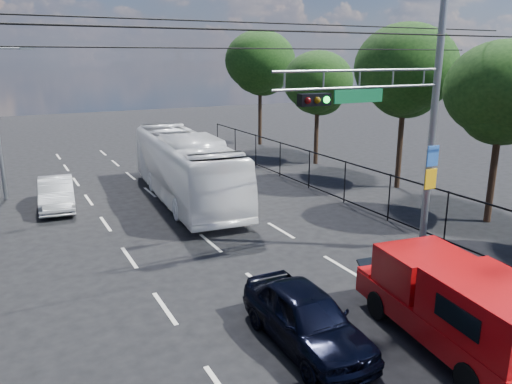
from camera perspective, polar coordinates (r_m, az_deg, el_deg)
lane_markings at (r=20.31m, az=-7.39°, el=-3.98°), size 6.12×38.00×0.01m
signal_mast at (r=16.90m, az=16.96°, el=9.82°), size 6.43×0.39×9.50m
utility_wires at (r=14.44m, az=-0.92°, el=17.55°), size 22.00×5.04×0.74m
fence_right at (r=22.21m, az=12.96°, el=0.20°), size 0.06×34.03×2.00m
tree_right_b at (r=22.06m, az=26.32°, el=9.56°), size 4.50×4.50×7.31m
tree_right_c at (r=26.45m, az=16.68°, el=12.64°), size 5.10×5.10×8.29m
tree_right_d at (r=31.68m, az=7.09°, el=11.89°), size 4.32×4.32×7.02m
tree_right_e at (r=38.60m, az=0.48°, el=14.19°), size 5.28×5.28×8.58m
red_pickup at (r=12.70m, az=22.03°, el=-11.84°), size 2.77×5.80×2.08m
navy_hatchback at (r=12.16m, az=5.75°, el=-14.08°), size 1.77×4.23×1.43m
white_bus at (r=23.85m, az=-8.05°, el=2.82°), size 3.55×11.53×3.16m
white_van at (r=24.18m, az=-21.85°, el=-0.15°), size 1.87×4.30×1.38m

